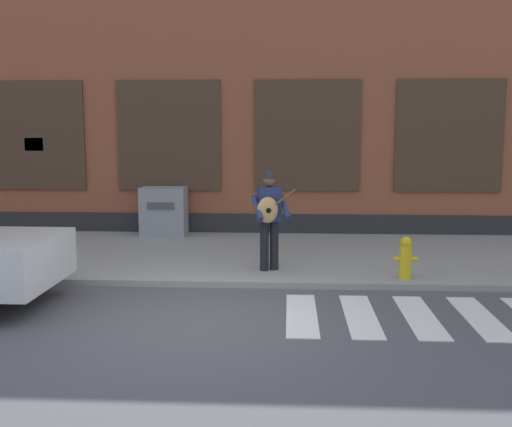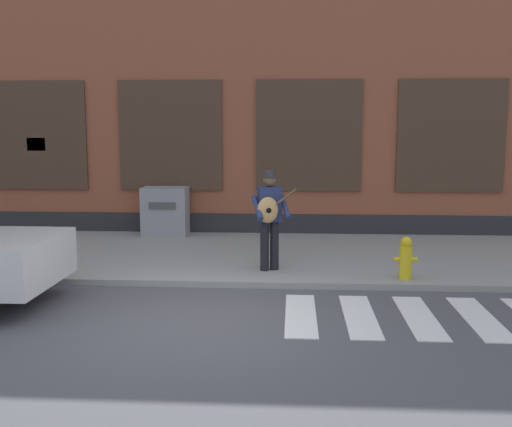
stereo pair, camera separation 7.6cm
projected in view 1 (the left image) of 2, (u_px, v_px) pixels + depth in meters
The scene contains 7 objects.
ground_plane at pixel (198, 323), 7.83m from camera, with size 160.00×160.00×0.00m, color #4C4C51.
sidewalk at pixel (229, 255), 11.74m from camera, with size 28.00×4.49×0.11m.
building_backdrop at pixel (244, 91), 15.44m from camera, with size 28.00×4.06×6.95m.
crosswalk at pixel (480, 317), 8.05m from camera, with size 5.20×1.90×0.01m.
busker at pixel (269, 214), 10.13m from camera, with size 0.78×0.66×1.71m.
utility_box at pixel (164, 211), 13.52m from camera, with size 1.01×0.65×1.10m.
fire_hydrant at pixel (405, 258), 9.65m from camera, with size 0.38×0.20×0.70m.
Camera 1 is at (1.17, -7.49, 2.55)m, focal length 42.00 mm.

